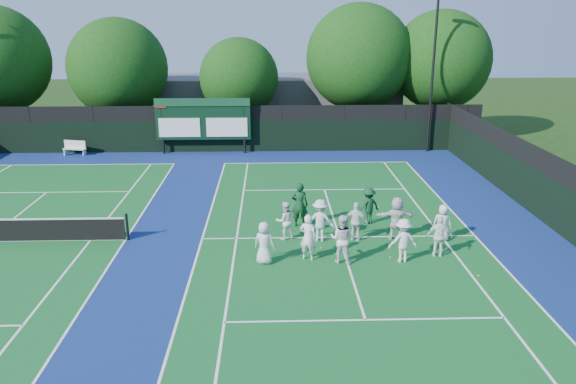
{
  "coord_description": "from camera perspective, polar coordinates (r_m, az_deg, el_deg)",
  "views": [
    {
      "loc": [
        -2.72,
        -19.81,
        8.52
      ],
      "look_at": [
        -2.0,
        3.0,
        1.3
      ],
      "focal_mm": 35.0,
      "sensor_mm": 36.0,
      "label": 1
    }
  ],
  "objects": [
    {
      "name": "court_apron",
      "position": [
        22.72,
        -10.01,
        -4.74
      ],
      "size": [
        34.0,
        32.0,
        0.01
      ],
      "primitive_type": "cube",
      "color": "navy",
      "rests_on": "ground"
    },
    {
      "name": "bench",
      "position": [
        38.17,
        -20.84,
        4.27
      ],
      "size": [
        1.52,
        0.73,
        0.93
      ],
      "color": "silver",
      "rests_on": "ground"
    },
    {
      "name": "coach_right",
      "position": [
        23.99,
        8.17,
        -1.4
      ],
      "size": [
        1.19,
        0.96,
        1.6
      ],
      "primitive_type": "imported",
      "rotation": [
        0.0,
        0.0,
        3.56
      ],
      "color": "#103B21",
      "rests_on": "ground"
    },
    {
      "name": "tree_e",
      "position": [
        41.29,
        15.45,
        12.53
      ],
      "size": [
        6.84,
        6.84,
        8.95
      ],
      "color": "black",
      "rests_on": "ground"
    },
    {
      "name": "player_back_3",
      "position": [
        22.59,
        10.97,
        -2.59
      ],
      "size": [
        1.62,
        0.54,
        1.73
      ],
      "primitive_type": "imported",
      "rotation": [
        0.0,
        0.0,
        3.12
      ],
      "color": "silver",
      "rests_on": "ground"
    },
    {
      "name": "light_pole_right",
      "position": [
        37.02,
        14.64,
        13.57
      ],
      "size": [
        1.2,
        0.3,
        10.12
      ],
      "color": "black",
      "rests_on": "ground"
    },
    {
      "name": "tree_c",
      "position": [
        39.67,
        -4.77,
        11.31
      ],
      "size": [
        5.43,
        5.43,
        7.11
      ],
      "color": "black",
      "rests_on": "ground"
    },
    {
      "name": "player_back_0",
      "position": [
        22.14,
        -0.31,
        -2.92
      ],
      "size": [
        0.9,
        0.79,
        1.55
      ],
      "primitive_type": "imported",
      "rotation": [
        0.0,
        0.0,
        3.46
      ],
      "color": "white",
      "rests_on": "ground"
    },
    {
      "name": "tree_d",
      "position": [
        39.99,
        7.42,
        13.15
      ],
      "size": [
        7.27,
        7.27,
        9.38
      ],
      "color": "black",
      "rests_on": "ground"
    },
    {
      "name": "coach_left",
      "position": [
        23.4,
        1.19,
        -1.3
      ],
      "size": [
        0.77,
        0.58,
        1.92
      ],
      "primitive_type": "imported",
      "rotation": [
        0.0,
        0.0,
        2.96
      ],
      "color": "#0F391D",
      "rests_on": "ground"
    },
    {
      "name": "player_back_2",
      "position": [
        22.14,
        6.95,
        -3.01
      ],
      "size": [
        1.01,
        0.73,
        1.59
      ],
      "primitive_type": "imported",
      "rotation": [
        0.0,
        0.0,
        2.72
      ],
      "color": "white",
      "rests_on": "ground"
    },
    {
      "name": "player_front_2",
      "position": [
        20.15,
        5.5,
        -4.76
      ],
      "size": [
        1.05,
        0.94,
        1.79
      ],
      "primitive_type": "imported",
      "rotation": [
        0.0,
        0.0,
        2.79
      ],
      "color": "silver",
      "rests_on": "ground"
    },
    {
      "name": "player_front_3",
      "position": [
        20.54,
        11.61,
        -4.85
      ],
      "size": [
        1.12,
        0.73,
        1.63
      ],
      "primitive_type": "imported",
      "rotation": [
        0.0,
        0.0,
        3.27
      ],
      "color": "silver",
      "rests_on": "ground"
    },
    {
      "name": "tennis_ball_2",
      "position": [
        20.39,
        18.79,
        -8.05
      ],
      "size": [
        0.07,
        0.07,
        0.07
      ],
      "primitive_type": "sphere",
      "color": "#C2CC18",
      "rests_on": "ground"
    },
    {
      "name": "player_back_4",
      "position": [
        22.82,
        15.42,
        -3.04
      ],
      "size": [
        0.82,
        0.64,
        1.48
      ],
      "primitive_type": "imported",
      "rotation": [
        0.0,
        0.0,
        2.89
      ],
      "color": "white",
      "rests_on": "ground"
    },
    {
      "name": "tennis_ball_0",
      "position": [
        21.53,
        3.37,
        -5.69
      ],
      "size": [
        0.07,
        0.07,
        0.07
      ],
      "primitive_type": "sphere",
      "color": "#C2CC18",
      "rests_on": "ground"
    },
    {
      "name": "tennis_ball_4",
      "position": [
        26.31,
        9.16,
        -1.49
      ],
      "size": [
        0.07,
        0.07,
        0.07
      ],
      "primitive_type": "sphere",
      "color": "#C2CC18",
      "rests_on": "ground"
    },
    {
      "name": "divider_fence_right",
      "position": [
        24.93,
        26.33,
        -1.02
      ],
      "size": [
        0.08,
        32.0,
        3.0
      ],
      "color": "black",
      "rests_on": "ground"
    },
    {
      "name": "tennis_ball_5",
      "position": [
        21.0,
        10.36,
        -6.58
      ],
      "size": [
        0.07,
        0.07,
        0.07
      ],
      "primitive_type": "sphere",
      "color": "#C2CC18",
      "rests_on": "ground"
    },
    {
      "name": "player_front_4",
      "position": [
        21.31,
        15.12,
        -4.36
      ],
      "size": [
        0.97,
        0.52,
        1.58
      ],
      "primitive_type": "imported",
      "rotation": [
        0.0,
        0.0,
        2.98
      ],
      "color": "white",
      "rests_on": "ground"
    },
    {
      "name": "clubhouse",
      "position": [
        44.3,
        -0.86,
        9.09
      ],
      "size": [
        18.0,
        6.0,
        4.0
      ],
      "primitive_type": "cube",
      "color": "#525257",
      "rests_on": "ground"
    },
    {
      "name": "tree_b",
      "position": [
        40.85,
        -16.63,
        11.72
      ],
      "size": [
        6.74,
        6.74,
        8.42
      ],
      "color": "black",
      "rests_on": "ground"
    },
    {
      "name": "scoreboard",
      "position": [
        36.21,
        -8.65,
        7.29
      ],
      "size": [
        6.0,
        0.21,
        3.55
      ],
      "color": "black",
      "rests_on": "ground"
    },
    {
      "name": "back_fence",
      "position": [
        36.67,
        -6.94,
        6.16
      ],
      "size": [
        34.0,
        0.08,
        3.0
      ],
      "color": "black",
      "rests_on": "ground"
    },
    {
      "name": "player_front_0",
      "position": [
        20.03,
        -2.43,
        -5.18
      ],
      "size": [
        0.89,
        0.73,
        1.56
      ],
      "primitive_type": "imported",
      "rotation": [
        0.0,
        0.0,
        2.79
      ],
      "color": "silver",
      "rests_on": "ground"
    },
    {
      "name": "player_front_1",
      "position": [
        20.29,
        2.05,
        -4.61
      ],
      "size": [
        0.74,
        0.62,
        1.74
      ],
      "primitive_type": "imported",
      "rotation": [
        0.0,
        0.0,
        2.76
      ],
      "color": "white",
      "rests_on": "ground"
    },
    {
      "name": "near_court",
      "position": [
        22.65,
        5.24,
        -4.59
      ],
      "size": [
        11.05,
        23.85,
        0.01
      ],
      "color": "#125A22",
      "rests_on": "ground"
    },
    {
      "name": "ground",
      "position": [
        21.73,
        5.55,
        -5.61
      ],
      "size": [
        120.0,
        120.0,
        0.0
      ],
      "primitive_type": "plane",
      "color": "#18340E",
      "rests_on": "ground"
    },
    {
      "name": "player_back_1",
      "position": [
        21.99,
        3.29,
        -2.89
      ],
      "size": [
        1.19,
        0.8,
        1.7
      ],
      "primitive_type": "imported",
      "rotation": [
        0.0,
        0.0,
        2.97
      ],
      "color": "silver",
      "rests_on": "ground"
    }
  ]
}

